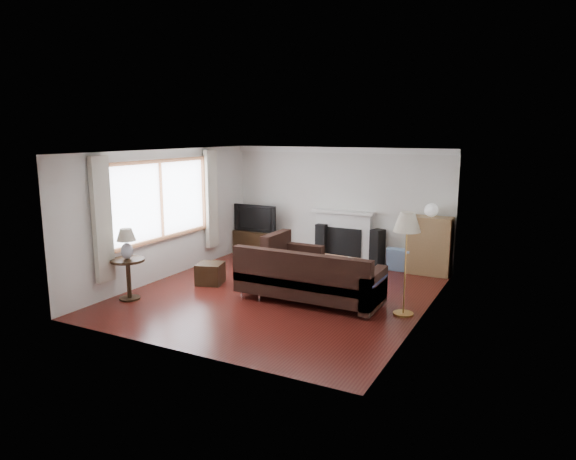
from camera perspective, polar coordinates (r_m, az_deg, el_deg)
The scene contains 17 objects.
room at distance 8.87m, azimuth -0.89°, elevation 0.63°, with size 5.10×5.60×2.54m.
window at distance 10.05m, azimuth -13.87°, elevation 3.25°, with size 0.12×2.74×1.54m, color brown.
curtain_near at distance 8.97m, azimuth -19.96°, elevation 1.05°, with size 0.10×0.35×2.10m, color beige.
curtain_far at distance 11.22m, azimuth -8.53°, elevation 3.44°, with size 0.10×0.35×2.10m, color beige.
fireplace at distance 11.30m, azimuth 6.15°, elevation -0.70°, with size 1.40×0.26×1.15m, color white.
tv_stand at distance 12.11m, azimuth -3.36°, elevation -1.34°, with size 1.09×0.49×0.54m, color black.
television at distance 12.00m, azimuth -3.38°, elevation 1.39°, with size 1.09×0.14×0.63m, color black.
speaker_left at distance 11.42m, azimuth 3.82°, elevation -1.36°, with size 0.23×0.28×0.83m, color black.
speaker_right at distance 10.99m, azimuth 9.88°, elevation -2.03°, with size 0.23×0.27×0.81m, color black.
bookshelf at distance 10.65m, azimuth 15.44°, elevation -1.68°, with size 0.85×0.40×1.17m, color olive.
globe_lamp at distance 10.53m, azimuth 15.64°, elevation 2.14°, with size 0.26×0.26×0.26m, color white.
sectional_sofa at distance 8.67m, azimuth 2.35°, elevation -5.20°, with size 2.65×1.94×0.86m, color black.
coffee_table at distance 10.12m, azimuth 5.59°, elevation -4.26°, with size 1.01×0.55×0.39m, color #A16B4D.
footstool at distance 9.82m, azimuth -8.63°, elevation -4.79°, with size 0.47×0.47×0.39m, color black.
floor_lamp at distance 8.13m, azimuth 12.91°, elevation -3.74°, with size 0.42×0.42×1.63m, color #B98A40.
side_table at distance 9.19m, azimuth -17.28°, elevation -5.24°, with size 0.57×0.57×0.71m, color black.
table_lamp at distance 9.04m, azimuth -17.50°, elevation -1.50°, with size 0.32×0.32×0.52m, color silver.
Camera 1 is at (4.14, -7.69, 2.82)m, focal length 32.00 mm.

